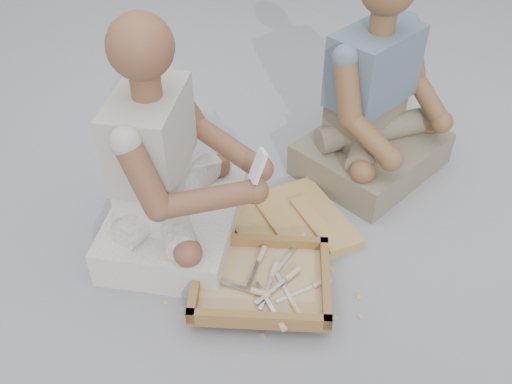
{
  "coord_description": "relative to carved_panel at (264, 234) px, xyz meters",
  "views": [
    {
      "loc": [
        -0.3,
        -1.37,
        1.63
      ],
      "look_at": [
        -0.08,
        0.17,
        0.3
      ],
      "focal_mm": 40.0,
      "sensor_mm": 36.0,
      "label": 1
    }
  ],
  "objects": [
    {
      "name": "ground",
      "position": [
        0.04,
        -0.23,
        -0.02
      ],
      "size": [
        60.0,
        60.0,
        0.0
      ],
      "primitive_type": "plane",
      "color": "#98989D",
      "rests_on": "ground"
    },
    {
      "name": "carved_panel",
      "position": [
        0.0,
        0.0,
        0.0
      ],
      "size": [
        0.77,
        0.62,
        0.04
      ],
      "primitive_type": "cube",
      "rotation": [
        0.0,
        0.0,
        0.3
      ],
      "color": "#9F783D",
      "rests_on": "ground"
    },
    {
      "name": "tool_tray",
      "position": [
        -0.05,
        -0.28,
        0.04
      ],
      "size": [
        0.55,
        0.48,
        0.06
      ],
      "rotation": [
        0.0,
        0.0,
        -0.2
      ],
      "color": "brown",
      "rests_on": "carved_panel"
    },
    {
      "name": "chisel_0",
      "position": [
        0.11,
        -0.12,
        0.05
      ],
      "size": [
        0.16,
        0.18,
        0.02
      ],
      "rotation": [
        0.0,
        0.0,
        0.86
      ],
      "color": "silver",
      "rests_on": "tool_tray"
    },
    {
      "name": "chisel_1",
      "position": [
        -0.09,
        -0.33,
        0.06
      ],
      "size": [
        0.2,
        0.12,
        0.02
      ],
      "rotation": [
        0.0,
        0.0,
        -0.47
      ],
      "color": "silver",
      "rests_on": "tool_tray"
    },
    {
      "name": "chisel_2",
      "position": [
        0.13,
        -0.33,
        0.05
      ],
      "size": [
        0.21,
        0.09,
        0.02
      ],
      "rotation": [
        0.0,
        0.0,
        0.32
      ],
      "color": "silver",
      "rests_on": "tool_tray"
    },
    {
      "name": "chisel_3",
      "position": [
        -0.05,
        -0.18,
        0.06
      ],
      "size": [
        0.11,
        0.21,
        0.02
      ],
      "rotation": [
        0.0,
        0.0,
        1.12
      ],
      "color": "silver",
      "rests_on": "tool_tray"
    },
    {
      "name": "chisel_4",
      "position": [
        -0.01,
        -0.26,
        0.05
      ],
      "size": [
        0.11,
        0.21,
        0.02
      ],
      "rotation": [
        0.0,
        0.0,
        1.15
      ],
      "color": "silver",
      "rests_on": "tool_tray"
    },
    {
      "name": "chisel_5",
      "position": [
        0.04,
        -0.4,
        0.05
      ],
      "size": [
        0.07,
        0.22,
        0.02
      ],
      "rotation": [
        0.0,
        0.0,
        -1.34
      ],
      "color": "silver",
      "rests_on": "tool_tray"
    },
    {
      "name": "chisel_6",
      "position": [
        0.04,
        -0.29,
        0.06
      ],
      "size": [
        0.19,
        0.15,
        0.02
      ],
      "rotation": [
        0.0,
        0.0,
        0.65
      ],
      "color": "silver",
      "rests_on": "tool_tray"
    },
    {
      "name": "chisel_7",
      "position": [
        -0.03,
        -0.45,
        0.06
      ],
      "size": [
        0.08,
        0.22,
        0.02
      ],
      "rotation": [
        0.0,
        0.0,
        -1.29
      ],
      "color": "silver",
      "rests_on": "tool_tray"
    },
    {
      "name": "wood_chip_0",
      "position": [
        0.19,
        -0.43,
        -0.02
      ],
      "size": [
        0.02,
        0.02,
        0.0
      ],
      "primitive_type": "cube",
      "rotation": [
        0.0,
        0.0,
        0.94
      ],
      "color": "tan",
      "rests_on": "ground"
    },
    {
      "name": "wood_chip_1",
      "position": [
        0.23,
        -0.2,
        -0.02
      ],
      "size": [
        0.02,
        0.02,
        0.0
      ],
      "primitive_type": "cube",
      "rotation": [
        0.0,
        0.0,
        0.97
      ],
      "color": "tan",
      "rests_on": "ground"
    },
    {
      "name": "wood_chip_2",
      "position": [
        -0.13,
        -0.2,
        -0.02
      ],
      "size": [
        0.02,
        0.02,
        0.0
      ],
      "primitive_type": "cube",
      "rotation": [
        0.0,
        0.0,
        1.96
      ],
      "color": "tan",
      "rests_on": "ground"
    },
    {
      "name": "wood_chip_3",
      "position": [
        -0.28,
        -0.06,
        -0.02
      ],
      "size": [
        0.02,
        0.02,
        0.0
      ],
      "primitive_type": "cube",
      "rotation": [
        0.0,
        0.0,
        1.03
      ],
      "color": "tan",
      "rests_on": "ground"
    },
    {
      "name": "wood_chip_4",
      "position": [
        -0.27,
        -0.18,
        -0.02
      ],
      "size": [
        0.02,
        0.02,
        0.0
      ],
      "primitive_type": "cube",
      "rotation": [
        0.0,
        0.0,
        0.44
      ],
      "color": "tan",
      "rests_on": "ground"
    },
    {
      "name": "wood_chip_5",
      "position": [
        -0.26,
        -0.37,
        -0.02
      ],
      "size": [
        0.02,
        0.02,
        0.0
      ],
      "primitive_type": "cube",
      "rotation": [
        0.0,
        0.0,
        2.81
      ],
      "color": "tan",
      "rests_on": "ground"
    },
    {
      "name": "wood_chip_6",
      "position": [
        0.29,
        -0.35,
        -0.02
      ],
      "size": [
        0.02,
        0.02,
        0.0
      ],
      "primitive_type": "cube",
      "rotation": [
        0.0,
        0.0,
        1.78
      ],
      "color": "tan",
      "rests_on": "ground"
    },
    {
      "name": "wood_chip_7",
      "position": [
        0.15,
        -0.22,
        -0.02
      ],
      "size": [
        0.02,
        0.02,
        0.0
      ],
      "primitive_type": "cube",
      "rotation": [
        0.0,
        0.0,
        0.24
      ],
      "color": "tan",
      "rests_on": "ground"
    },
    {
      "name": "wood_chip_8",
      "position": [
        0.27,
        -0.43,
        -0.02
      ],
      "size": [
        0.02,
        0.02,
        0.0
      ],
      "primitive_type": "cube",
      "rotation": [
        0.0,
        0.0,
        2.03
      ],
      "color": "tan",
      "rests_on": "ground"
    },
    {
      "name": "wood_chip_9",
      "position": [
        -0.4,
        -0.27,
        -0.02
      ],
      "size": [
        0.02,
        0.02,
        0.0
      ],
      "primitive_type": "cube",
      "rotation": [
        0.0,
        0.0,
        2.23
      ],
      "color": "tan",
      "rests_on": "ground"
    },
    {
      "name": "wood_chip_10",
      "position": [
        -0.18,
        -0.21,
        -0.02
      ],
      "size": [
        0.02,
        0.02,
        0.0
      ],
      "primitive_type": "cube",
      "rotation": [
        0.0,
        0.0,
        3.01
      ],
      "color": "tan",
      "rests_on": "ground"
    },
    {
      "name": "wood_chip_11",
      "position": [
        -0.08,
        -0.46,
        -0.02
      ],
      "size": [
        0.02,
        0.02,
        0.0
      ],
      "primitive_type": "cube",
      "rotation": [
        0.0,
        0.0,
        1.82
      ],
      "color": "tan",
      "rests_on": "ground"
    },
    {
      "name": "wood_chip_12",
      "position": [
        -0.15,
        0.1,
        -0.02
      ],
      "size": [
        0.02,
        0.02,
        0.0
      ],
      "primitive_type": "cube",
      "rotation": [
        0.0,
        0.0,
        2.97
      ],
      "color": "tan",
      "rests_on": "ground"
    },
    {
      "name": "wood_chip_13",
      "position": [
        -0.02,
        0.12,
        -0.02
      ],
      "size": [
        0.02,
        0.02,
        0.0
      ],
      "primitive_type": "cube",
      "rotation": [
        0.0,
        0.0,
        2.71
      ],
      "color": "tan",
      "rests_on": "ground"
    },
    {
      "name": "wood_chip_14",
      "position": [
        0.18,
        0.08,
        -0.02
      ],
      "size": [
        0.02,
        0.02,
        0.0
      ],
      "primitive_type": "cube",
      "rotation": [
        0.0,
        0.0,
        1.09
      ],
      "color": "tan",
      "rests_on": "ground"
    },
    {
      "name": "craftsman",
      "position": [
        -0.35,
        0.06,
        0.3
      ],
      "size": [
        0.7,
        0.72,
        0.94
      ],
      "rotation": [
        0.0,
        0.0,
        -1.88
      ],
      "color": "silver",
      "rests_on": "ground"
    },
    {
      "name": "companion",
      "position": [
        0.54,
        0.4,
        0.29
      ],
      "size": [
        0.77,
        0.75,
        0.95
      ],
      "rotation": [
        0.0,
        0.0,
        3.78
      ],
      "color": "#716851",
      "rests_on": "ground"
    },
    {
      "name": "mobile_phone",
      "position": [
        -0.04,
        -0.1,
        0.43
      ],
      "size": [
        0.07,
        0.06,
        0.12
      ],
      "rotation": [
        -0.35,
        0.0,
        -1.34
      ],
      "color": "silver",
      "rests_on": "craftsman"
    }
  ]
}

